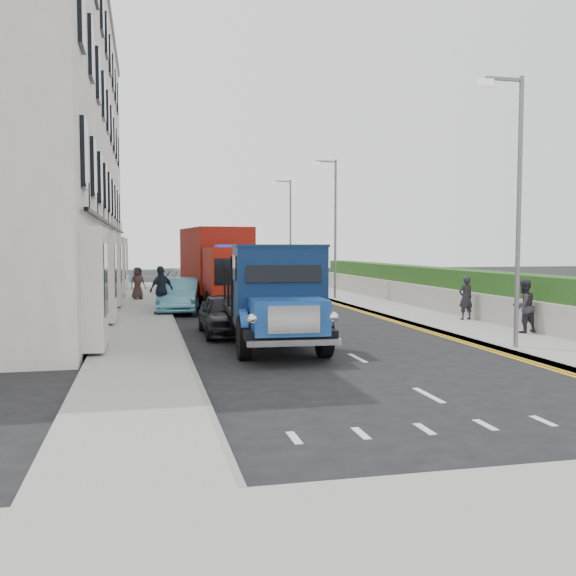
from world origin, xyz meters
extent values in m
plane|color=black|center=(0.00, 0.00, 0.00)|extent=(120.00, 120.00, 0.00)
cube|color=gray|center=(-5.20, 9.00, 0.06)|extent=(2.40, 38.00, 0.12)
cube|color=gray|center=(5.30, 9.00, 0.06)|extent=(2.60, 38.00, 0.12)
cube|color=gray|center=(0.00, 29.00, 0.06)|extent=(30.00, 2.50, 0.12)
plane|color=slate|center=(0.00, 60.00, 0.00)|extent=(120.00, 120.00, 0.00)
cube|color=white|center=(-9.50, 13.00, 7.00)|extent=(6.00, 30.00, 14.00)
cube|color=black|center=(-6.35, 13.00, 3.60)|extent=(0.12, 28.00, 0.10)
cube|color=#B2AD9E|center=(6.60, 9.00, 0.55)|extent=(0.30, 28.00, 1.00)
cube|color=#1D4616|center=(7.30, 9.00, 0.95)|extent=(1.20, 28.00, 1.70)
cube|color=#59B2A5|center=(0.00, 28.20, 1.08)|extent=(13.00, 0.08, 0.06)
cube|color=#59B2A5|center=(0.00, 28.20, 0.65)|extent=(13.00, 0.06, 0.05)
cylinder|color=slate|center=(4.30, -2.00, 3.50)|extent=(0.12, 0.12, 7.00)
cube|color=slate|center=(3.80, -2.00, 6.90)|extent=(1.00, 0.08, 0.08)
cube|color=beige|center=(3.30, -2.00, 6.78)|extent=(0.35, 0.18, 0.18)
cylinder|color=slate|center=(4.30, 14.00, 3.50)|extent=(0.12, 0.12, 7.00)
cube|color=slate|center=(3.80, 14.00, 6.90)|extent=(1.00, 0.08, 0.08)
cube|color=beige|center=(3.30, 14.00, 6.78)|extent=(0.35, 0.18, 0.18)
cylinder|color=slate|center=(4.30, 24.00, 3.50)|extent=(0.12, 0.12, 7.00)
cube|color=slate|center=(3.80, 24.00, 6.90)|extent=(1.00, 0.08, 0.08)
cube|color=beige|center=(3.30, 24.00, 6.78)|extent=(0.35, 0.18, 0.18)
cylinder|color=black|center=(-2.74, -1.62, 0.54)|extent=(0.34, 1.09, 1.08)
cylinder|color=black|center=(-0.76, -1.71, 0.54)|extent=(0.34, 1.09, 1.08)
cylinder|color=black|center=(-2.58, 1.52, 0.54)|extent=(0.34, 1.09, 1.08)
cylinder|color=black|center=(-0.61, 1.43, 0.54)|extent=(0.34, 1.09, 1.08)
cube|color=black|center=(-1.67, -0.10, 0.70)|extent=(2.40, 5.49, 0.20)
cube|color=#1B4894|center=(-1.77, -2.17, 1.10)|extent=(1.81, 1.54, 0.81)
cube|color=silver|center=(-1.81, -2.92, 1.10)|extent=(1.18, 0.15, 0.62)
cube|color=#0C2042|center=(-1.71, -0.88, 1.74)|extent=(2.31, 1.46, 1.96)
cube|color=black|center=(-1.60, 1.25, 0.95)|extent=(2.51, 3.26, 0.13)
cylinder|color=black|center=(-2.53, 8.13, 0.51)|extent=(0.41, 1.05, 1.02)
cylinder|color=black|center=(-0.59, 8.35, 0.51)|extent=(0.41, 1.05, 1.02)
cylinder|color=black|center=(-2.85, 10.98, 0.51)|extent=(0.41, 1.05, 1.02)
cylinder|color=black|center=(-0.91, 11.20, 0.51)|extent=(0.41, 1.05, 1.02)
cylinder|color=black|center=(-3.08, 13.01, 0.51)|extent=(0.41, 1.05, 1.02)
cylinder|color=black|center=(-1.14, 13.23, 0.51)|extent=(0.41, 1.05, 1.02)
cube|color=black|center=(-1.83, 10.63, 0.70)|extent=(2.85, 6.69, 0.23)
cube|color=#98170B|center=(-1.56, 8.24, 1.67)|extent=(2.41, 2.00, 2.04)
cube|color=black|center=(-1.46, 7.39, 1.76)|extent=(2.04, 0.30, 1.02)
cube|color=maroon|center=(-1.94, 11.65, 2.13)|extent=(2.84, 5.05, 2.78)
imported|color=black|center=(-2.60, 2.81, 0.64)|extent=(1.53, 3.79, 1.29)
imported|color=#60B2CE|center=(-3.60, 9.98, 0.71)|extent=(2.08, 4.48, 1.42)
imported|color=#9A9A9E|center=(-2.75, 17.56, 0.77)|extent=(2.65, 5.47, 1.54)
imported|color=black|center=(-2.83, 23.39, 0.64)|extent=(2.43, 4.74, 1.28)
imported|color=silver|center=(2.85, 22.09, 0.73)|extent=(2.79, 4.59, 1.46)
imported|color=black|center=(6.10, 4.01, 0.89)|extent=(0.61, 0.45, 1.55)
imported|color=#2F2A34|center=(6.10, 0.45, 0.92)|extent=(0.88, 0.74, 1.61)
imported|color=#1D2634|center=(-4.40, 8.27, 1.05)|extent=(1.13, 1.03, 1.86)
imported|color=#372A27|center=(-5.35, 15.61, 0.91)|extent=(0.92, 0.79, 1.59)
camera|label=1|loc=(-5.06, -16.72, 2.73)|focal=40.00mm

